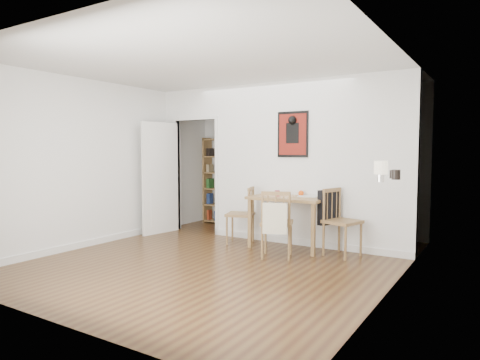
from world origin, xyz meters
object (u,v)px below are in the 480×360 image
Objects in this scene: red_glass at (277,193)px; ceramic_jar_b at (393,174)px; orange_fruit at (301,193)px; mantel_lamp at (381,169)px; notebook at (308,196)px; dining_table at (289,203)px; ceramic_jar_a at (396,175)px; chair_front at (277,223)px; bookshelf at (221,181)px; chair_left at (240,215)px; fireplace at (391,227)px; chair_right at (341,221)px.

red_glass is 0.94× the size of ceramic_jar_b.
red_glass reaches higher than orange_fruit.
mantel_lamp is (1.54, -1.37, 0.46)m from orange_fruit.
notebook is at bearing 26.67° from red_glass.
mantel_lamp is at bearing -36.23° from dining_table.
ceramic_jar_a is (1.59, -0.90, 0.38)m from orange_fruit.
mantel_lamp is (1.55, -0.58, 0.82)m from chair_front.
bookshelf is at bearing 149.07° from dining_table.
red_glass is (0.66, 0.02, 0.38)m from chair_left.
mantel_lamp is at bearing -97.06° from ceramic_jar_a.
orange_fruit is (-1.57, 1.01, 0.22)m from fireplace.
orange_fruit is (2.29, -1.14, -0.03)m from bookshelf.
ceramic_jar_b is (-0.02, 0.67, -0.09)m from mantel_lamp.
chair_front is (0.92, -0.51, 0.02)m from chair_left.
orange_fruit is (0.01, 0.79, 0.36)m from chair_front.
fireplace is 2.01m from red_glass.
chair_left is 0.73× the size of fireplace.
dining_table is 0.24m from orange_fruit.
chair_front is 0.54× the size of bookshelf.
chair_front is 9.98× the size of red_glass.
mantel_lamp reaches higher than ceramic_jar_a.
chair_right is 11.27× the size of orange_fruit.
mantel_lamp reaches higher than red_glass.
chair_right is at bearing 142.25° from ceramic_jar_a.
chair_front is 1.70m from ceramic_jar_b.
dining_table is 1.94m from ceramic_jar_a.
bookshelf is 20.59× the size of orange_fruit.
red_glass reaches higher than dining_table.
chair_right is 1.06m from red_glass.
fireplace is at bearing -32.62° from orange_fruit.
bookshelf is (-2.17, 1.30, 0.17)m from dining_table.
fireplace is at bearing -21.99° from red_glass.
chair_front reaches higher than notebook.
chair_right reaches higher than dining_table.
ceramic_jar_a reaches higher than fireplace.
ceramic_jar_b reaches higher than red_glass.
chair_right is 3.32m from bookshelf.
notebook reaches higher than dining_table.
ceramic_jar_b is (1.64, -0.54, 0.51)m from dining_table.
chair_right reaches higher than chair_front.
chair_front is 1.77m from ceramic_jar_a.
chair_left is at bearing -163.46° from orange_fruit.
orange_fruit is 0.37× the size of mantel_lamp.
bookshelf reaches higher than notebook.
dining_table is at bearing -157.27° from notebook.
ceramic_jar_b is at bearing -25.81° from bookshelf.
dining_table is 0.68m from chair_front.
red_glass is at bearing 166.22° from ceramic_jar_b.
dining_table is 0.30m from notebook.
bookshelf is 7.68× the size of mantel_lamp.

